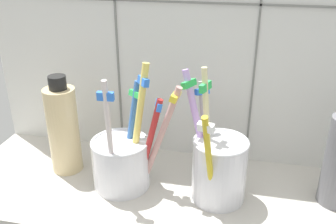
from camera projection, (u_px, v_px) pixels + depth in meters
counter_slab at (169, 196)px, 55.46cm from camera, size 64.00×22.00×2.00cm
tile_wall_back at (186, 32)px, 57.08cm from camera, size 64.00×2.20×45.00cm
toothbrush_cup_left at (122, 160)px, 54.13cm from camera, size 13.17×8.39×18.65cm
toothbrush_cup_right at (218, 167)px, 51.19cm from camera, size 9.78×10.57×18.78cm
soap_bottle at (63, 128)px, 57.37cm from camera, size 4.71×4.71×15.55cm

